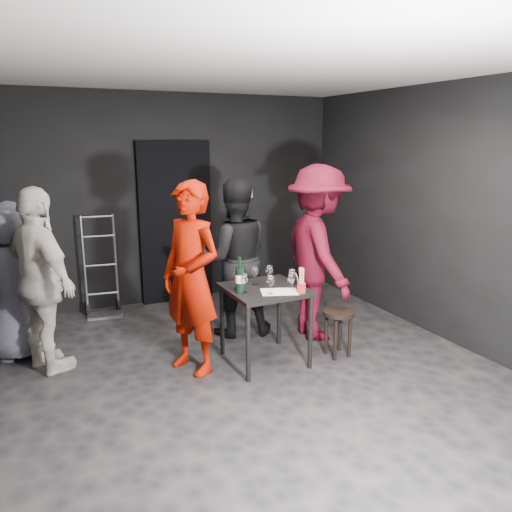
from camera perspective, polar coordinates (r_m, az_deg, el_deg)
name	(u,v)px	position (r m, az deg, el deg)	size (l,w,h in m)	color
floor	(253,375)	(4.74, -0.39, -13.39)	(4.50, 5.00, 0.02)	black
ceiling	(252,65)	(4.27, -0.45, 20.99)	(4.50, 5.00, 0.02)	silver
wall_back	(173,199)	(6.64, -9.43, 6.40)	(4.50, 0.04, 2.70)	black
wall_front	(498,329)	(2.34, 25.95, -7.53)	(4.50, 0.04, 2.70)	black
wall_right	(448,215)	(5.61, 21.08, 4.44)	(0.04, 5.00, 2.70)	black
doorway	(175,223)	(6.62, -9.19, 3.77)	(0.95, 0.10, 2.10)	black
wallbox_upper	(235,189)	(6.85, -2.43, 7.62)	(0.12, 0.06, 0.12)	#B7B7B2
wallbox_lower	(248,192)	(6.94, -0.89, 7.28)	(0.10, 0.06, 0.14)	#B7B7B2
hand_truck	(103,297)	(6.44, -17.07, -4.50)	(0.41, 0.35, 1.24)	#B2B2B7
tasting_table	(265,297)	(4.77, 1.03, -4.75)	(0.72, 0.72, 0.75)	black
stool	(338,321)	(5.05, 9.40, -7.36)	(0.31, 0.31, 0.47)	black
server_red	(191,261)	(4.53, -7.47, -0.58)	(0.77, 0.50, 2.10)	#A01000
woman_black	(234,247)	(5.39, -2.53, 0.99)	(0.95, 0.52, 1.96)	black
man_maroon	(318,232)	(5.31, 7.12, 2.78)	(1.51, 0.70, 2.33)	#500818
bystander_cream	(40,268)	(4.88, -23.47, -1.26)	(1.16, 0.56, 1.99)	beige
bystander_grey	(15,278)	(5.34, -25.85, -2.27)	(0.80, 0.44, 1.64)	slate
tasting_mat	(279,292)	(4.61, 2.67, -4.10)	(0.33, 0.22, 0.00)	white
wine_glass_a	(244,282)	(4.55, -1.41, -3.01)	(0.08, 0.08, 0.20)	white
wine_glass_b	(237,279)	(4.67, -2.21, -2.59)	(0.08, 0.08, 0.20)	white
wine_glass_c	(255,275)	(4.81, -0.11, -2.17)	(0.07, 0.07, 0.19)	white
wine_glass_d	(271,284)	(4.51, 1.68, -3.24)	(0.07, 0.07, 0.19)	white
wine_glass_e	(292,278)	(4.69, 4.12, -2.54)	(0.08, 0.08, 0.20)	white
wine_glass_f	(269,274)	(4.84, 1.54, -2.04)	(0.07, 0.07, 0.20)	white
wine_bottle	(240,279)	(4.57, -1.86, -2.61)	(0.08, 0.08, 0.33)	black
breadstick_cup	(302,281)	(4.57, 5.23, -2.81)	(0.08, 0.08, 0.25)	red
reserved_card	(292,277)	(4.89, 4.12, -2.43)	(0.09, 0.14, 0.11)	white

